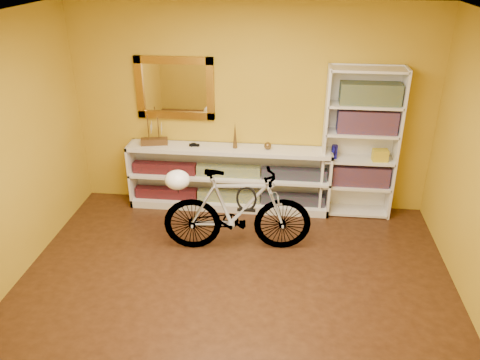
# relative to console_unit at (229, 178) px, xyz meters

# --- Properties ---
(floor) EXTENTS (4.50, 4.00, 0.01)m
(floor) POSITION_rel_console_unit_xyz_m (0.27, -1.81, -0.43)
(floor) COLOR black
(floor) RESTS_ON ground
(ceiling) EXTENTS (4.50, 4.00, 0.01)m
(ceiling) POSITION_rel_console_unit_xyz_m (0.27, -1.81, 2.18)
(ceiling) COLOR silver
(ceiling) RESTS_ON ground
(back_wall) EXTENTS (4.50, 0.01, 2.60)m
(back_wall) POSITION_rel_console_unit_xyz_m (0.27, 0.19, 0.88)
(back_wall) COLOR #B8911B
(back_wall) RESTS_ON ground
(gilt_mirror) EXTENTS (0.98, 0.06, 0.78)m
(gilt_mirror) POSITION_rel_console_unit_xyz_m (-0.68, 0.15, 1.12)
(gilt_mirror) COLOR #92631A
(gilt_mirror) RESTS_ON back_wall
(wall_socket) EXTENTS (0.09, 0.02, 0.09)m
(wall_socket) POSITION_rel_console_unit_xyz_m (1.17, 0.17, -0.17)
(wall_socket) COLOR silver
(wall_socket) RESTS_ON back_wall
(console_unit) EXTENTS (2.60, 0.35, 0.85)m
(console_unit) POSITION_rel_console_unit_xyz_m (0.00, 0.00, 0.00)
(console_unit) COLOR silver
(console_unit) RESTS_ON floor
(cd_row_lower) EXTENTS (2.50, 0.13, 0.14)m
(cd_row_lower) POSITION_rel_console_unit_xyz_m (0.00, -0.02, -0.26)
(cd_row_lower) COLOR black
(cd_row_lower) RESTS_ON console_unit
(cd_row_upper) EXTENTS (2.50, 0.13, 0.14)m
(cd_row_upper) POSITION_rel_console_unit_xyz_m (0.00, -0.02, 0.11)
(cd_row_upper) COLOR navy
(cd_row_upper) RESTS_ON console_unit
(model_ship) EXTENTS (0.35, 0.19, 0.40)m
(model_ship) POSITION_rel_console_unit_xyz_m (-0.95, 0.00, 0.62)
(model_ship) COLOR #3F2811
(model_ship) RESTS_ON console_unit
(toy_car) EXTENTS (0.00, 0.00, 0.00)m
(toy_car) POSITION_rel_console_unit_xyz_m (-0.44, 0.00, 0.43)
(toy_car) COLOR black
(toy_car) RESTS_ON console_unit
(bronze_ornament) EXTENTS (0.06, 0.06, 0.34)m
(bronze_ornament) POSITION_rel_console_unit_xyz_m (0.08, 0.00, 0.59)
(bronze_ornament) COLOR brown
(bronze_ornament) RESTS_ON console_unit
(decorative_orb) EXTENTS (0.09, 0.09, 0.09)m
(decorative_orb) POSITION_rel_console_unit_xyz_m (0.49, 0.00, 0.47)
(decorative_orb) COLOR brown
(decorative_orb) RESTS_ON console_unit
(bookcase) EXTENTS (0.90, 0.30, 1.90)m
(bookcase) POSITION_rel_console_unit_xyz_m (1.62, 0.03, 0.52)
(bookcase) COLOR silver
(bookcase) RESTS_ON floor
(book_row_a) EXTENTS (0.70, 0.22, 0.26)m
(book_row_a) POSITION_rel_console_unit_xyz_m (1.67, 0.03, 0.12)
(book_row_a) COLOR maroon
(book_row_a) RESTS_ON bookcase
(book_row_b) EXTENTS (0.70, 0.22, 0.28)m
(book_row_b) POSITION_rel_console_unit_xyz_m (1.67, 0.03, 0.83)
(book_row_b) COLOR maroon
(book_row_b) RESTS_ON bookcase
(book_row_c) EXTENTS (0.70, 0.22, 0.25)m
(book_row_c) POSITION_rel_console_unit_xyz_m (1.67, 0.03, 1.16)
(book_row_c) COLOR navy
(book_row_c) RESTS_ON bookcase
(travel_mug) EXTENTS (0.08, 0.08, 0.17)m
(travel_mug) POSITION_rel_console_unit_xyz_m (1.32, 0.01, 0.43)
(travel_mug) COLOR #19169B
(travel_mug) RESTS_ON bookcase
(red_tin) EXTENTS (0.18, 0.18, 0.18)m
(red_tin) POSITION_rel_console_unit_xyz_m (1.42, 0.06, 1.13)
(red_tin) COLOR maroon
(red_tin) RESTS_ON bookcase
(yellow_bag) EXTENTS (0.19, 0.13, 0.14)m
(yellow_bag) POSITION_rel_console_unit_xyz_m (1.87, -0.01, 0.41)
(yellow_bag) COLOR gold
(yellow_bag) RESTS_ON bookcase
(bicycle) EXTENTS (0.61, 1.72, 0.99)m
(bicycle) POSITION_rel_console_unit_xyz_m (0.22, -0.96, 0.07)
(bicycle) COLOR silver
(bicycle) RESTS_ON floor
(helmet) EXTENTS (0.27, 0.26, 0.21)m
(helmet) POSITION_rel_console_unit_xyz_m (-0.42, -1.03, 0.45)
(helmet) COLOR white
(helmet) RESTS_ON bicycle
(u_lock) EXTENTS (0.23, 0.02, 0.23)m
(u_lock) POSITION_rel_console_unit_xyz_m (0.32, -0.95, 0.22)
(u_lock) COLOR black
(u_lock) RESTS_ON bicycle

